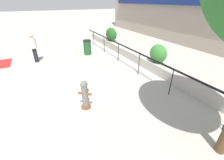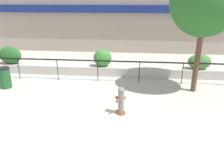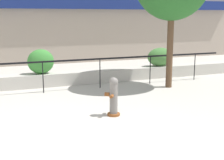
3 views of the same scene
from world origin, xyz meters
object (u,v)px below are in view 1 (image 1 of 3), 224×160
at_px(hedge_bush_0, 111,34).
at_px(pedestrian, 33,46).
at_px(fire_hydrant, 85,94).
at_px(trash_bin, 87,47).
at_px(hedge_bush_1, 158,54).

relative_size(hedge_bush_0, pedestrian, 0.76).
xyz_separation_m(fire_hydrant, trash_bin, (-5.73, 2.02, -0.04)).
bearing_deg(trash_bin, hedge_bush_1, 28.22).
distance_m(hedge_bush_1, pedestrian, 7.25).
height_order(hedge_bush_0, trash_bin, hedge_bush_0).
relative_size(hedge_bush_0, hedge_bush_1, 1.29).
bearing_deg(hedge_bush_1, hedge_bush_0, 180.00).
bearing_deg(fire_hydrant, hedge_bush_1, 106.43).
bearing_deg(trash_bin, pedestrian, -90.26).
height_order(hedge_bush_0, hedge_bush_1, hedge_bush_0).
height_order(hedge_bush_1, pedestrian, pedestrian).
height_order(hedge_bush_0, fire_hydrant, hedge_bush_0).
relative_size(hedge_bush_1, pedestrian, 0.59).
bearing_deg(pedestrian, hedge_bush_0, 99.63).
xyz_separation_m(hedge_bush_0, pedestrian, (0.97, -5.72, -0.02)).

